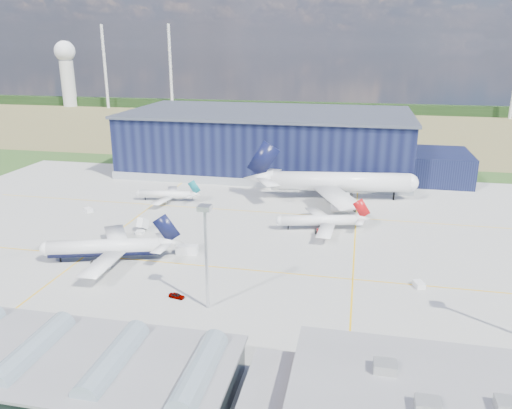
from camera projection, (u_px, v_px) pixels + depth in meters
name	position (u px, v px, depth m)	size (l,w,h in m)	color
ground	(205.00, 250.00, 136.39)	(600.00, 600.00, 0.00)	#294E1D
apron	(215.00, 237.00, 145.70)	(220.00, 160.00, 0.08)	#A8A8A3
farmland	(301.00, 127.00, 341.42)	(600.00, 220.00, 0.01)	olive
treeline	(313.00, 107.00, 414.75)	(600.00, 8.00, 8.00)	black
horizon_dressing	(96.00, 68.00, 437.54)	(440.20, 18.00, 70.00)	silver
hangar	(275.00, 144.00, 220.64)	(145.00, 62.00, 26.10)	black
glass_concourse	(55.00, 368.00, 80.60)	(78.00, 23.00, 8.60)	black
light_mast_center	(206.00, 241.00, 101.77)	(2.60, 2.60, 23.00)	silver
airliner_navy	(104.00, 239.00, 127.90)	(36.62, 35.83, 11.94)	white
airliner_red	(319.00, 215.00, 149.80)	(29.22, 28.59, 9.53)	white
airliner_widebody	(340.00, 172.00, 178.01)	(62.70, 61.33, 20.44)	white
airliner_regional	(165.00, 191.00, 177.77)	(24.27, 23.74, 7.91)	white
gse_tug_b	(52.00, 322.00, 99.57)	(2.15, 3.23, 1.40)	#FFF116
gse_van_a	(187.00, 250.00, 133.39)	(2.51, 5.76, 2.51)	white
gse_cart_a	(419.00, 284.00, 115.38)	(2.03, 3.04, 1.32)	white
gse_van_b	(329.00, 221.00, 156.07)	(1.98, 4.32, 1.98)	white
gse_cart_b	(88.00, 210.00, 167.17)	(2.14, 3.21, 1.39)	white
gse_van_c	(331.00, 363.00, 85.92)	(2.60, 5.41, 2.60)	white
airstair	(143.00, 226.00, 150.04)	(1.83, 4.57, 2.92)	white
car_a	(177.00, 296.00, 110.27)	(1.47, 3.64, 1.24)	#99999E
car_b	(64.00, 340.00, 93.98)	(1.20, 3.45, 1.14)	#99999E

